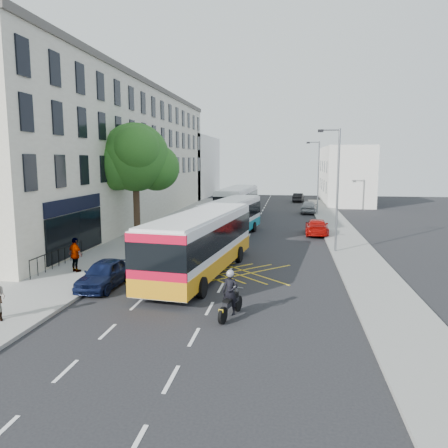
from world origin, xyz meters
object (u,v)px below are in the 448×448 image
at_px(distant_car_silver, 309,207).
at_px(pedestrian_far, 75,255).
at_px(red_hatchback, 317,227).
at_px(lamp_far, 317,174).
at_px(parked_car_silver, 154,251).
at_px(lamp_near, 336,184).
at_px(bus_near, 201,242).
at_px(distant_car_grey, 244,201).
at_px(parked_car_blue, 105,274).
at_px(bus_far, 238,202).
at_px(bus_mid, 231,217).
at_px(street_tree, 135,158).
at_px(motorbike, 230,295).
at_px(distant_car_dark, 298,197).

bearing_deg(distant_car_silver, pedestrian_far, 69.55).
bearing_deg(red_hatchback, lamp_far, -91.27).
bearing_deg(parked_car_silver, lamp_far, 66.34).
bearing_deg(parked_car_silver, distant_car_silver, 69.42).
bearing_deg(lamp_near, red_hatchback, 95.59).
bearing_deg(bus_near, distant_car_grey, 99.28).
distance_m(lamp_near, bus_near, 10.49).
xyz_separation_m(bus_near, parked_car_blue, (-4.14, -3.17, -1.07)).
bearing_deg(red_hatchback, lamp_near, 97.41).
bearing_deg(bus_far, bus_mid, -81.93).
xyz_separation_m(bus_mid, red_hatchback, (6.89, 2.01, -0.92)).
distance_m(lamp_far, distant_car_grey, 13.79).
relative_size(parked_car_blue, pedestrian_far, 2.12).
distance_m(lamp_near, parked_car_blue, 15.80).
height_order(bus_near, bus_far, bus_near).
xyz_separation_m(street_tree, motorbike, (9.51, -15.88, -5.38)).
xyz_separation_m(lamp_near, bus_mid, (-7.59, 5.10, -3.04)).
height_order(street_tree, motorbike, street_tree).
relative_size(lamp_near, parked_car_blue, 2.01).
bearing_deg(lamp_far, parked_car_silver, -114.73).
relative_size(parked_car_silver, distant_car_grey, 0.83).
bearing_deg(lamp_near, pedestrian_far, -151.72).
height_order(bus_mid, red_hatchback, bus_mid).
height_order(distant_car_grey, distant_car_dark, distant_car_dark).
bearing_deg(bus_far, red_hatchback, -47.83).
bearing_deg(distant_car_dark, parked_car_silver, 83.44).
bearing_deg(parked_car_blue, bus_near, 39.34).
bearing_deg(red_hatchback, motorbike, 79.15).
bearing_deg(bus_far, distant_car_grey, 96.67).
relative_size(bus_near, parked_car_blue, 3.03).
distance_m(distant_car_grey, distant_car_dark, 9.69).
height_order(bus_far, motorbike, bus_far).
height_order(parked_car_blue, parked_car_silver, parked_car_blue).
relative_size(bus_near, pedestrian_far, 6.42).
relative_size(bus_far, distant_car_dark, 2.96).
bearing_deg(parked_car_silver, motorbike, -55.14).
xyz_separation_m(red_hatchback, distant_car_grey, (-8.41, 22.46, -0.01)).
bearing_deg(bus_mid, parked_car_blue, -97.47).
height_order(lamp_far, parked_car_blue, lamp_far).
bearing_deg(bus_mid, lamp_far, 71.38).
relative_size(bus_near, distant_car_silver, 2.75).
xyz_separation_m(parked_car_silver, distant_car_dark, (9.41, 39.90, 0.01)).
bearing_deg(lamp_far, distant_car_grey, 133.59).
bearing_deg(distant_car_silver, parked_car_blue, 74.92).
bearing_deg(parked_car_blue, bus_mid, 76.06).
xyz_separation_m(motorbike, red_hatchback, (4.50, 20.02, -0.25)).
bearing_deg(parked_car_blue, motorbike, -23.72).
xyz_separation_m(parked_car_blue, pedestrian_far, (-2.53, 2.04, 0.41)).
bearing_deg(distant_car_silver, distant_car_dark, -81.91).
xyz_separation_m(lamp_near, lamp_far, (0.00, 20.00, 0.00)).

